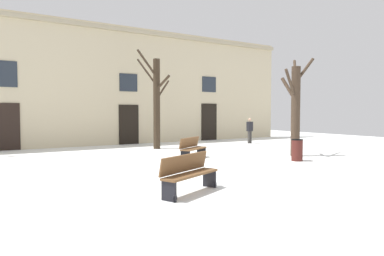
# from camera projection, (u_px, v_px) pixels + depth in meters

# --- Properties ---
(ground_plane) EXTENTS (37.96, 37.96, 0.00)m
(ground_plane) POSITION_uv_depth(u_px,v_px,m) (220.00, 166.00, 12.07)
(ground_plane) COLOR white
(building_facade) EXTENTS (23.72, 0.60, 7.03)m
(building_facade) POSITION_uv_depth(u_px,v_px,m) (124.00, 85.00, 20.32)
(building_facade) COLOR beige
(building_facade) RESTS_ON ground
(tree_foreground) EXTENTS (2.31, 2.33, 5.02)m
(tree_foreground) POSITION_uv_depth(u_px,v_px,m) (156.00, 100.00, 17.77)
(tree_foreground) COLOR #382B1E
(tree_foreground) RESTS_ON ground
(tree_near_facade) EXTENTS (1.72, 1.23, 4.38)m
(tree_near_facade) POSITION_uv_depth(u_px,v_px,m) (295.00, 106.00, 14.89)
(tree_near_facade) COLOR #423326
(tree_near_facade) RESTS_ON ground
(litter_bin) EXTENTS (0.46, 0.46, 0.86)m
(litter_bin) POSITION_uv_depth(u_px,v_px,m) (297.00, 150.00, 13.42)
(litter_bin) COLOR #4C1E19
(litter_bin) RESTS_ON ground
(bench_by_litter_bin) EXTENTS (1.59, 1.23, 0.89)m
(bench_by_litter_bin) POSITION_uv_depth(u_px,v_px,m) (192.00, 148.00, 14.03)
(bench_by_litter_bin) COLOR brown
(bench_by_litter_bin) RESTS_ON ground
(bench_facing_shops) EXTENTS (1.85, 1.17, 0.93)m
(bench_facing_shops) POSITION_uv_depth(u_px,v_px,m) (189.00, 173.00, 8.07)
(bench_facing_shops) COLOR brown
(bench_facing_shops) RESTS_ON ground
(person_strolling) EXTENTS (0.41, 0.28, 1.57)m
(person_strolling) POSITION_uv_depth(u_px,v_px,m) (250.00, 129.00, 20.96)
(person_strolling) COLOR #403D3A
(person_strolling) RESTS_ON ground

